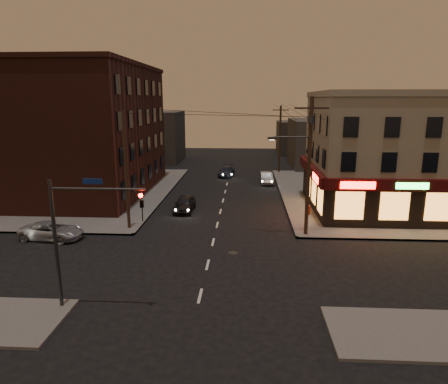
# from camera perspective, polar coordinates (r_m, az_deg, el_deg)

# --- Properties ---
(ground) EXTENTS (120.00, 120.00, 0.00)m
(ground) POSITION_cam_1_polar(r_m,az_deg,el_deg) (25.02, -2.36, -10.35)
(ground) COLOR black
(ground) RESTS_ON ground
(sidewalk_ne) EXTENTS (24.00, 28.00, 0.15)m
(sidewalk_ne) POSITION_cam_1_polar(r_m,az_deg,el_deg) (45.75, 23.23, -0.44)
(sidewalk_ne) COLOR #514F4C
(sidewalk_ne) RESTS_ON ground
(sidewalk_nw) EXTENTS (24.00, 28.00, 0.15)m
(sidewalk_nw) POSITION_cam_1_polar(r_m,az_deg,el_deg) (47.55, -22.11, 0.15)
(sidewalk_nw) COLOR #514F4C
(sidewalk_nw) RESTS_ON ground
(pizza_building) EXTENTS (15.85, 12.85, 10.50)m
(pizza_building) POSITION_cam_1_polar(r_m,az_deg,el_deg) (39.00, 23.78, 5.22)
(pizza_building) COLOR gray
(pizza_building) RESTS_ON sidewalk_ne
(brick_apartment) EXTENTS (12.00, 20.00, 13.00)m
(brick_apartment) POSITION_cam_1_polar(r_m,az_deg,el_deg) (45.21, -18.77, 8.24)
(brick_apartment) COLOR #431E15
(brick_apartment) RESTS_ON sidewalk_nw
(bg_building_ne_a) EXTENTS (10.00, 12.00, 7.00)m
(bg_building_ne_a) POSITION_cam_1_polar(r_m,az_deg,el_deg) (62.28, 14.18, 6.77)
(bg_building_ne_a) COLOR #3F3D3A
(bg_building_ne_a) RESTS_ON ground
(bg_building_nw) EXTENTS (9.00, 10.00, 8.00)m
(bg_building_nw) POSITION_cam_1_polar(r_m,az_deg,el_deg) (66.88, -10.07, 7.81)
(bg_building_nw) COLOR #3F3D3A
(bg_building_nw) RESTS_ON ground
(bg_building_ne_b) EXTENTS (8.00, 8.00, 6.00)m
(bg_building_ne_b) POSITION_cam_1_polar(r_m,az_deg,el_deg) (75.77, 10.71, 7.63)
(bg_building_ne_b) COLOR #3F3D3A
(bg_building_ne_b) RESTS_ON ground
(utility_pole_main) EXTENTS (4.20, 0.44, 10.00)m
(utility_pole_main) POSITION_cam_1_polar(r_m,az_deg,el_deg) (29.26, 11.86, 4.59)
(utility_pole_main) COLOR #382619
(utility_pole_main) RESTS_ON sidewalk_ne
(utility_pole_far) EXTENTS (0.26, 0.26, 9.00)m
(utility_pole_far) POSITION_cam_1_polar(r_m,az_deg,el_deg) (55.27, 7.98, 7.49)
(utility_pole_far) COLOR #382619
(utility_pole_far) RESTS_ON sidewalk_ne
(utility_pole_west) EXTENTS (0.24, 0.24, 9.00)m
(utility_pole_west) POSITION_cam_1_polar(r_m,az_deg,el_deg) (31.17, -13.81, 2.94)
(utility_pole_west) COLOR #382619
(utility_pole_west) RESTS_ON sidewalk_nw
(traffic_signal) EXTENTS (4.49, 0.32, 6.47)m
(traffic_signal) POSITION_cam_1_polar(r_m,az_deg,el_deg) (19.82, -20.43, -4.76)
(traffic_signal) COLOR #333538
(traffic_signal) RESTS_ON ground
(suv_cross) EXTENTS (4.77, 2.65, 1.26)m
(suv_cross) POSITION_cam_1_polar(r_m,az_deg,el_deg) (31.71, -23.39, -5.10)
(suv_cross) COLOR #989BA1
(suv_cross) RESTS_ON ground
(sedan_near) EXTENTS (1.77, 4.11, 1.38)m
(sedan_near) POSITION_cam_1_polar(r_m,az_deg,el_deg) (36.43, -5.66, -1.68)
(sedan_near) COLOR black
(sedan_near) RESTS_ON ground
(sedan_mid) EXTENTS (1.56, 4.21, 1.38)m
(sedan_mid) POSITION_cam_1_polar(r_m,az_deg,el_deg) (48.58, 6.11, 2.04)
(sedan_mid) COLOR slate
(sedan_mid) RESTS_ON ground
(sedan_far) EXTENTS (2.23, 4.61, 1.29)m
(sedan_far) POSITION_cam_1_polar(r_m,az_deg,el_deg) (52.74, 0.36, 2.95)
(sedan_far) COLOR #1A2235
(sedan_far) RESTS_ON ground
(fire_hydrant) EXTENTS (0.38, 0.38, 0.82)m
(fire_hydrant) POSITION_cam_1_polar(r_m,az_deg,el_deg) (35.53, 12.04, -2.45)
(fire_hydrant) COLOR maroon
(fire_hydrant) RESTS_ON sidewalk_ne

